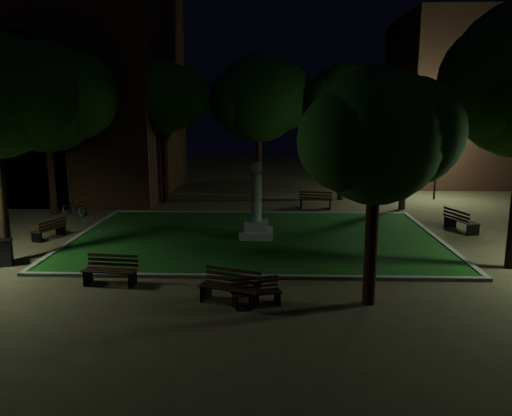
% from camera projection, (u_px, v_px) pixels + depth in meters
% --- Properties ---
extents(ground, '(80.00, 80.00, 0.00)m').
position_uv_depth(ground, '(255.00, 252.00, 19.25)').
color(ground, brown).
extents(lawn, '(15.00, 10.00, 0.08)m').
position_uv_depth(lawn, '(256.00, 238.00, 21.20)').
color(lawn, '#194815').
rests_on(lawn, ground).
extents(lawn_kerb, '(15.40, 10.40, 0.12)m').
position_uv_depth(lawn_kerb, '(256.00, 237.00, 21.20)').
color(lawn_kerb, slate).
rests_on(lawn_kerb, ground).
extents(monument, '(1.40, 1.40, 3.20)m').
position_uv_depth(monument, '(256.00, 217.00, 21.02)').
color(monument, gray).
rests_on(monument, lawn).
extents(building_main, '(20.00, 12.00, 15.00)m').
position_uv_depth(building_main, '(15.00, 78.00, 31.84)').
color(building_main, '#552E20').
rests_on(building_main, ground).
extents(building_far, '(16.00, 10.00, 12.00)m').
position_uv_depth(building_far, '(506.00, 101.00, 37.10)').
color(building_far, '#552E20').
rests_on(building_far, ground).
extents(tree_north_wl, '(5.06, 4.13, 8.14)m').
position_uv_depth(tree_north_wl, '(164.00, 97.00, 28.26)').
color(tree_north_wl, black).
rests_on(tree_north_wl, ground).
extents(tree_north_er, '(5.07, 4.14, 8.07)m').
position_uv_depth(tree_north_er, '(345.00, 99.00, 29.11)').
color(tree_north_er, black).
rests_on(tree_north_er, ground).
extents(tree_ne, '(4.77, 3.89, 6.69)m').
position_uv_depth(tree_ne, '(408.00, 122.00, 26.53)').
color(tree_ne, black).
rests_on(tree_ne, ground).
extents(tree_se, '(4.52, 3.69, 6.56)m').
position_uv_depth(tree_se, '(379.00, 136.00, 13.20)').
color(tree_se, black).
rests_on(tree_se, ground).
extents(tree_nw, '(6.80, 5.55, 8.77)m').
position_uv_depth(tree_nw, '(48.00, 97.00, 25.00)').
color(tree_nw, black).
rests_on(tree_nw, ground).
extents(tree_far_north, '(6.38, 5.21, 8.64)m').
position_uv_depth(tree_far_north, '(261.00, 99.00, 29.94)').
color(tree_far_north, black).
rests_on(tree_far_north, ground).
extents(lamppost_nw, '(1.18, 0.28, 4.37)m').
position_uv_depth(lamppost_nw, '(73.00, 150.00, 29.39)').
color(lamppost_nw, black).
rests_on(lamppost_nw, ground).
extents(lamppost_ne, '(1.18, 0.28, 3.95)m').
position_uv_depth(lamppost_ne, '(437.00, 153.00, 29.91)').
color(lamppost_ne, black).
rests_on(lamppost_ne, ground).
extents(bench_near_left, '(1.47, 0.87, 0.76)m').
position_uv_depth(bench_near_left, '(256.00, 293.00, 13.94)').
color(bench_near_left, black).
rests_on(bench_near_left, ground).
extents(bench_near_right, '(1.82, 1.16, 0.95)m').
position_uv_depth(bench_near_right, '(230.00, 287.00, 14.12)').
color(bench_near_right, black).
rests_on(bench_near_right, ground).
extents(bench_west_near, '(1.73, 0.76, 0.92)m').
position_uv_depth(bench_west_near, '(111.00, 271.00, 15.61)').
color(bench_west_near, black).
rests_on(bench_west_near, ground).
extents(bench_left_side, '(1.03, 1.63, 0.85)m').
position_uv_depth(bench_left_side, '(50.00, 230.00, 21.08)').
color(bench_left_side, black).
rests_on(bench_left_side, ground).
extents(bench_right_side, '(1.12, 1.93, 1.00)m').
position_uv_depth(bench_right_side, '(460.00, 221.00, 22.35)').
color(bench_right_side, black).
rests_on(bench_right_side, ground).
extents(bench_far_side, '(1.90, 0.92, 1.00)m').
position_uv_depth(bench_far_side, '(316.00, 200.00, 27.54)').
color(bench_far_side, black).
rests_on(bench_far_side, ground).
extents(trash_bin, '(0.68, 0.68, 0.93)m').
position_uv_depth(trash_bin, '(4.00, 252.00, 17.48)').
color(trash_bin, black).
rests_on(trash_bin, ground).
extents(bicycle, '(1.74, 1.17, 0.87)m').
position_uv_depth(bicycle, '(74.00, 208.00, 25.58)').
color(bicycle, black).
rests_on(bicycle, ground).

